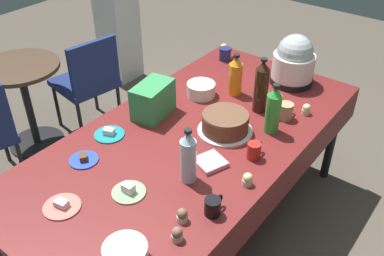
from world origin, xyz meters
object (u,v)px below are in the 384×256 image
object	(u,v)px
soda_bottle_cola	(261,87)
soda_bottle_lime_soda	(273,110)
cupcake_rose	(248,179)
round_cafe_table	(25,91)
cupcake_lemon	(224,48)
soda_bottle_water	(188,157)
glass_salad_bowl	(126,254)
water_cooler	(117,22)
slow_cooker	(294,61)
soda_carton	(153,100)
dessert_plate_sage	(129,191)
cupcake_cocoa	(177,234)
coffee_mug_black	(213,206)
soda_bottle_orange_juice	(235,76)
cupcake_berry	(182,215)
coffee_mug_tan	(286,111)
dessert_plate_teal	(109,134)
cupcake_vanilla	(306,109)
ceramic_snack_bowl	(201,90)
dessert_plate_coral	(62,206)
coffee_mug_navy	(225,54)
potluck_table	(192,144)
dessert_plate_cobalt	(84,159)
frosted_layer_cake	(225,123)
maroon_chair_right	(88,79)
coffee_mug_red	(254,150)

from	to	relation	value
soda_bottle_cola	soda_bottle_lime_soda	bearing A→B (deg)	-132.24
cupcake_rose	round_cafe_table	distance (m)	2.06
cupcake_lemon	soda_bottle_water	xyz separation A→B (m)	(-1.31, -0.68, 0.10)
glass_salad_bowl	water_cooler	xyz separation A→B (m)	(2.06, 2.18, -0.20)
slow_cooker	glass_salad_bowl	world-z (taller)	slow_cooker
soda_carton	glass_salad_bowl	bearing A→B (deg)	-153.15
dessert_plate_sage	soda_bottle_cola	bearing A→B (deg)	-6.64
cupcake_cocoa	soda_bottle_water	bearing A→B (deg)	30.97
cupcake_rose	coffee_mug_black	bearing A→B (deg)	174.80
soda_bottle_orange_juice	slow_cooker	bearing A→B (deg)	-32.20
cupcake_berry	coffee_mug_tan	size ratio (longest dim) A/B	0.53
dessert_plate_teal	cupcake_rose	xyz separation A→B (m)	(0.12, -0.82, 0.02)
cupcake_vanilla	soda_carton	xyz separation A→B (m)	(-0.56, 0.72, 0.07)
slow_cooker	coffee_mug_tan	xyz separation A→B (m)	(-0.41, -0.17, -0.11)
ceramic_snack_bowl	dessert_plate_coral	world-z (taller)	ceramic_snack_bowl
ceramic_snack_bowl	soda_bottle_orange_juice	xyz separation A→B (m)	(0.15, -0.16, 0.08)
water_cooler	coffee_mug_navy	bearing A→B (deg)	-102.44
soda_bottle_orange_juice	coffee_mug_navy	xyz separation A→B (m)	(0.37, 0.32, -0.08)
coffee_mug_black	slow_cooker	bearing A→B (deg)	12.03
ceramic_snack_bowl	cupcake_cocoa	bearing A→B (deg)	-148.20
potluck_table	soda_bottle_orange_juice	bearing A→B (deg)	7.07
cupcake_lemon	soda_bottle_orange_juice	xyz separation A→B (m)	(-0.47, -0.40, 0.09)
cupcake_rose	soda_bottle_cola	world-z (taller)	soda_bottle_cola
coffee_mug_navy	coffee_mug_tan	distance (m)	0.83
dessert_plate_cobalt	frosted_layer_cake	bearing A→B (deg)	-33.28
ceramic_snack_bowl	water_cooler	distance (m)	1.87
potluck_table	cupcake_berry	distance (m)	0.64
potluck_table	cupcake_lemon	bearing A→B (deg)	25.02
soda_bottle_water	maroon_chair_right	size ratio (longest dim) A/B	0.35
round_cafe_table	soda_bottle_orange_juice	bearing A→B (deg)	-68.90
glass_salad_bowl	coffee_mug_tan	bearing A→B (deg)	-0.64
round_cafe_table	cupcake_cocoa	bearing A→B (deg)	-106.15
frosted_layer_cake	soda_bottle_water	bearing A→B (deg)	-169.42
ceramic_snack_bowl	coffee_mug_red	bearing A→B (deg)	-119.80
dessert_plate_cobalt	cupcake_lemon	xyz separation A→B (m)	(1.52, 0.16, 0.02)
cupcake_berry	soda_bottle_lime_soda	distance (m)	0.84
ceramic_snack_bowl	dessert_plate_sage	size ratio (longest dim) A/B	1.12
frosted_layer_cake	dessert_plate_cobalt	world-z (taller)	frosted_layer_cake
soda_bottle_lime_soda	maroon_chair_right	distance (m)	1.73
glass_salad_bowl	cupcake_lemon	xyz separation A→B (m)	(1.84, 0.78, -0.01)
cupcake_rose	slow_cooker	bearing A→B (deg)	16.00
soda_bottle_lime_soda	coffee_mug_navy	size ratio (longest dim) A/B	2.38
cupcake_lemon	soda_bottle_orange_juice	size ratio (longest dim) A/B	0.25
cupcake_lemon	coffee_mug_black	bearing A→B (deg)	-147.53
dessert_plate_coral	soda_bottle_cola	bearing A→B (deg)	-13.02
coffee_mug_navy	soda_carton	xyz separation A→B (m)	(-0.87, -0.07, 0.05)
coffee_mug_red	water_cooler	distance (m)	2.55
coffee_mug_tan	coffee_mug_black	xyz separation A→B (m)	(-0.88, -0.11, -0.01)
dessert_plate_sage	soda_bottle_orange_juice	size ratio (longest dim) A/B	0.59
frosted_layer_cake	cupcake_rose	bearing A→B (deg)	-132.17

